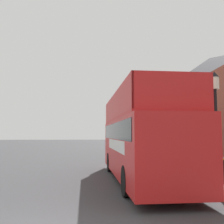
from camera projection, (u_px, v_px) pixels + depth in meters
ground_plane at (82, 155)px, 25.82m from camera, size 144.00×144.00×0.00m
sidewalk at (157, 157)px, 23.22m from camera, size 2.90×108.00×0.14m
brick_terrace_rear at (211, 108)px, 22.50m from camera, size 6.00×19.38×8.74m
tour_bus at (140, 141)px, 12.00m from camera, size 2.91×9.90×3.93m
parked_car_ahead_of_bus at (133, 153)px, 20.04m from camera, size 2.02×4.51×1.40m
lamp_post_nearest at (215, 106)px, 9.63m from camera, size 0.35×0.35×4.29m
lamp_post_second at (157, 114)px, 18.81m from camera, size 0.35×0.35×4.96m
lamp_post_third at (138, 122)px, 27.96m from camera, size 0.35×0.35×4.70m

